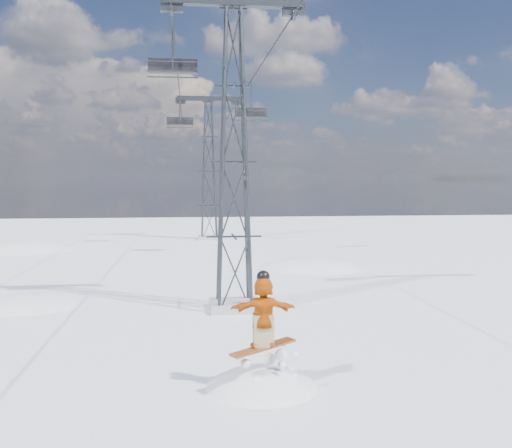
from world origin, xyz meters
name	(u,v)px	position (x,y,z in m)	size (l,w,h in m)	color
ground	(228,388)	(0.00, 0.00, 0.00)	(120.00, 120.00, 0.00)	white
snow_terrain	(126,418)	(-4.77, 21.24, -9.59)	(39.00, 37.00, 22.00)	white
lift_tower_near	(234,163)	(0.80, 8.00, 5.47)	(5.20, 1.80, 11.43)	#999999
lift_tower_far	(209,172)	(0.80, 33.00, 5.47)	(5.20, 1.80, 11.43)	#999999
haul_cables	(217,72)	(0.80, 19.50, 10.85)	(4.46, 51.00, 0.06)	black
lift_chair_near	(173,67)	(-1.40, 8.74, 9.03)	(1.84, 0.53, 2.28)	black
lift_chair_mid	(251,113)	(3.00, 22.11, 8.89)	(1.98, 0.57, 2.45)	black
lift_chair_far	(180,122)	(-1.40, 28.46, 8.96)	(1.91, 0.55, 2.36)	black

